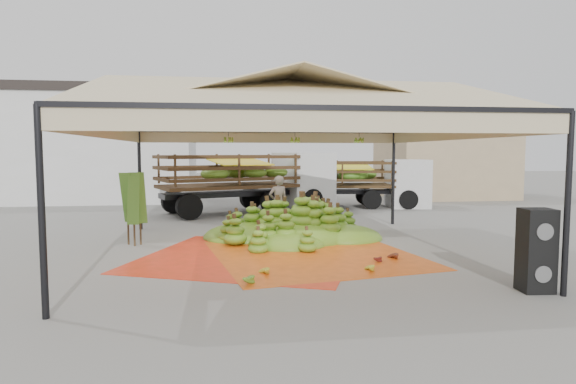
{
  "coord_description": "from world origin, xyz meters",
  "views": [
    {
      "loc": [
        -1.5,
        -11.02,
        2.34
      ],
      "look_at": [
        0.2,
        1.5,
        1.3
      ],
      "focal_mm": 30.0,
      "sensor_mm": 36.0,
      "label": 1
    }
  ],
  "objects": [
    {
      "name": "ground",
      "position": [
        0.0,
        0.0,
        0.0
      ],
      "size": [
        90.0,
        90.0,
        0.0
      ],
      "primitive_type": "plane",
      "color": "slate",
      "rests_on": "ground"
    },
    {
      "name": "canopy_tent",
      "position": [
        0.0,
        0.0,
        3.3
      ],
      "size": [
        8.1,
        8.1,
        4.0
      ],
      "color": "black",
      "rests_on": "ground"
    },
    {
      "name": "building_white",
      "position": [
        -10.0,
        14.0,
        2.71
      ],
      "size": [
        14.3,
        6.3,
        5.4
      ],
      "color": "silver",
      "rests_on": "ground"
    },
    {
      "name": "building_tan",
      "position": [
        10.0,
        13.0,
        2.07
      ],
      "size": [
        6.3,
        5.3,
        4.1
      ],
      "color": "tan",
      "rests_on": "ground"
    },
    {
      "name": "tarp_left",
      "position": [
        -0.95,
        -0.36,
        0.01
      ],
      "size": [
        5.82,
        5.7,
        0.01
      ],
      "primitive_type": "cube",
      "rotation": [
        0.0,
        0.0,
        -0.37
      ],
      "color": "red",
      "rests_on": "ground"
    },
    {
      "name": "tarp_right",
      "position": [
        0.55,
        -0.33,
        0.01
      ],
      "size": [
        5.1,
        5.27,
        0.01
      ],
      "primitive_type": "cube",
      "rotation": [
        0.0,
        0.0,
        0.18
      ],
      "color": "#DE5B14",
      "rests_on": "ground"
    },
    {
      "name": "banana_heap",
      "position": [
        0.46,
        1.78,
        0.54
      ],
      "size": [
        5.87,
        5.2,
        1.08
      ],
      "primitive_type": "ellipsoid",
      "rotation": [
        0.0,
        0.0,
        -0.23
      ],
      "color": "#3D7919",
      "rests_on": "ground"
    },
    {
      "name": "hand_yellow_a",
      "position": [
        -0.79,
        -1.98,
        0.09
      ],
      "size": [
        0.51,
        0.46,
        0.19
      ],
      "primitive_type": "ellipsoid",
      "rotation": [
        0.0,
        0.0,
        0.34
      ],
      "color": "gold",
      "rests_on": "ground"
    },
    {
      "name": "hand_yellow_b",
      "position": [
        1.28,
        -2.01,
        0.1
      ],
      "size": [
        0.43,
        0.35,
        0.19
      ],
      "primitive_type": "ellipsoid",
      "rotation": [
        0.0,
        0.0,
        -0.02
      ],
      "color": "gold",
      "rests_on": "ground"
    },
    {
      "name": "hand_red_a",
      "position": [
        1.72,
        -1.2,
        0.09
      ],
      "size": [
        0.5,
        0.48,
        0.18
      ],
      "primitive_type": "ellipsoid",
      "rotation": [
        0.0,
        0.0,
        -0.59
      ],
      "color": "maroon",
      "rests_on": "ground"
    },
    {
      "name": "hand_red_b",
      "position": [
        2.13,
        -1.03,
        0.1
      ],
      "size": [
        0.5,
        0.43,
        0.2
      ],
      "primitive_type": "ellipsoid",
      "rotation": [
        0.0,
        0.0,
        0.2
      ],
      "color": "#5C2915",
      "rests_on": "ground"
    },
    {
      "name": "hand_green",
      "position": [
        -1.15,
        -2.55,
        0.11
      ],
      "size": [
        0.57,
        0.5,
        0.23
      ],
      "primitive_type": "ellipsoid",
      "rotation": [
        0.0,
        0.0,
        -0.2
      ],
      "color": "#437117",
      "rests_on": "ground"
    },
    {
      "name": "hanging_bunches",
      "position": [
        0.13,
        -0.18,
        2.62
      ],
      "size": [
        3.24,
        0.24,
        0.2
      ],
      "color": "#4C7B19",
      "rests_on": "ground"
    },
    {
      "name": "speaker_stack",
      "position": [
        3.7,
        -3.7,
        0.7
      ],
      "size": [
        0.55,
        0.49,
        1.41
      ],
      "rotation": [
        0.0,
        0.0,
        -0.09
      ],
      "color": "black",
      "rests_on": "ground"
    },
    {
      "name": "banana_leaves",
      "position": [
        -3.63,
        1.26,
        0.0
      ],
      "size": [
        0.96,
        1.36,
        3.7
      ],
      "primitive_type": null,
      "color": "#3C761F",
      "rests_on": "ground"
    },
    {
      "name": "vendor",
      "position": [
        0.16,
        3.42,
        0.82
      ],
      "size": [
        0.68,
        0.54,
        1.64
      ],
      "primitive_type": "imported",
      "rotation": [
        0.0,
        0.0,
        3.41
      ],
      "color": "gray",
      "rests_on": "ground"
    },
    {
      "name": "truck_left",
      "position": [
        -0.26,
        7.87,
        1.44
      ],
      "size": [
        7.17,
        4.56,
        2.33
      ],
      "rotation": [
        0.0,
        0.0,
        0.36
      ],
      "color": "#462C17",
      "rests_on": "ground"
    },
    {
      "name": "truck_right",
      "position": [
        4.46,
        9.0,
        1.25
      ],
      "size": [
        6.14,
        2.76,
        2.04
      ],
      "rotation": [
        0.0,
        0.0,
        -0.13
      ],
      "color": "#483518",
      "rests_on": "ground"
    }
  ]
}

